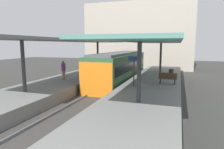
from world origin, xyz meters
TOP-DOWN VIEW (x-y plane):
  - ground_plane at (0.00, 0.00)m, footprint 80.00×80.00m
  - platform_left at (-3.80, 0.00)m, footprint 4.40×28.00m
  - platform_right at (3.80, 0.00)m, footprint 4.40×28.00m
  - track_ballast at (0.00, 0.00)m, footprint 3.20×28.00m
  - rail_near_side at (-0.72, 0.00)m, footprint 0.08×28.00m
  - rail_far_side at (0.72, 0.00)m, footprint 0.08×28.00m
  - commuter_train at (0.00, 4.46)m, footprint 2.78×12.83m
  - canopy_left at (-3.80, 1.40)m, footprint 4.18×21.00m
  - canopy_right at (3.80, 1.40)m, footprint 4.18×21.00m
  - platform_bench at (4.99, 0.85)m, footprint 1.40×0.41m
  - platform_sign at (2.62, -0.76)m, footprint 0.90×0.08m
  - litter_bin at (5.12, 4.19)m, footprint 0.44×0.44m
  - passenger_near_bench at (-3.88, -0.02)m, footprint 0.36×0.36m
  - station_building_backdrop at (-1.08, 20.00)m, footprint 18.00×6.00m

SIDE VIEW (x-z plane):
  - ground_plane at x=0.00m, z-range 0.00..0.00m
  - track_ballast at x=0.00m, z-range 0.00..0.20m
  - rail_near_side at x=-0.72m, z-range 0.20..0.34m
  - rail_far_side at x=0.72m, z-range 0.20..0.34m
  - platform_left at x=-3.80m, z-range 0.00..1.00m
  - platform_right at x=3.80m, z-range 0.00..1.00m
  - litter_bin at x=5.12m, z-range 1.00..1.80m
  - platform_bench at x=4.99m, z-range 1.03..1.89m
  - commuter_train at x=0.00m, z-range 0.18..3.28m
  - passenger_near_bench at x=-3.88m, z-range 1.03..2.70m
  - platform_sign at x=2.62m, z-range 1.52..3.73m
  - canopy_right at x=3.80m, z-range 2.59..6.02m
  - canopy_left at x=-3.80m, z-range 2.64..6.18m
  - station_building_backdrop at x=-1.08m, z-range 0.00..11.00m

